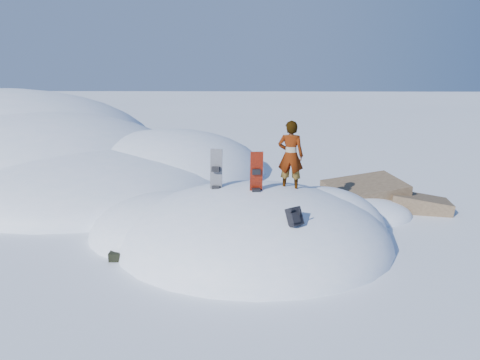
{
  "coord_description": "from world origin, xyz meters",
  "views": [
    {
      "loc": [
        -0.11,
        -11.21,
        4.57
      ],
      "look_at": [
        -0.37,
        0.3,
        1.61
      ],
      "focal_mm": 35.0,
      "sensor_mm": 36.0,
      "label": 1
    }
  ],
  "objects_px": {
    "snowboard_red": "(256,183)",
    "snowboard_dark": "(216,181)",
    "backpack": "(295,217)",
    "person": "(291,156)"
  },
  "relations": [
    {
      "from": "backpack",
      "to": "person",
      "type": "xyz_separation_m",
      "value": [
        0.06,
        2.04,
        0.91
      ]
    },
    {
      "from": "snowboard_red",
      "to": "snowboard_dark",
      "type": "xyz_separation_m",
      "value": [
        -1.0,
        0.43,
        -0.05
      ]
    },
    {
      "from": "person",
      "to": "backpack",
      "type": "bearing_deg",
      "value": 101.75
    },
    {
      "from": "backpack",
      "to": "person",
      "type": "distance_m",
      "value": 2.24
    },
    {
      "from": "snowboard_red",
      "to": "snowboard_dark",
      "type": "height_order",
      "value": "snowboard_red"
    },
    {
      "from": "snowboard_dark",
      "to": "backpack",
      "type": "height_order",
      "value": "snowboard_dark"
    },
    {
      "from": "snowboard_dark",
      "to": "person",
      "type": "distance_m",
      "value": 1.97
    },
    {
      "from": "snowboard_dark",
      "to": "snowboard_red",
      "type": "bearing_deg",
      "value": -11.91
    },
    {
      "from": "snowboard_red",
      "to": "snowboard_dark",
      "type": "relative_size",
      "value": 0.99
    },
    {
      "from": "snowboard_dark",
      "to": "backpack",
      "type": "xyz_separation_m",
      "value": [
        1.81,
        -1.91,
        -0.29
      ]
    }
  ]
}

